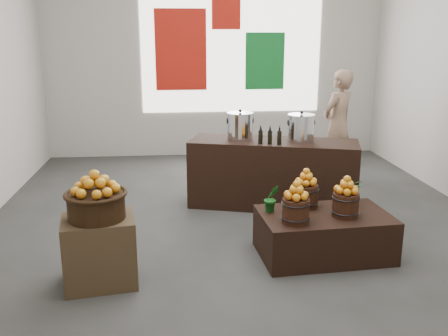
{
  "coord_description": "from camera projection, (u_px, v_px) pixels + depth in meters",
  "views": [
    {
      "loc": [
        -0.72,
        -5.55,
        2.17
      ],
      "look_at": [
        -0.21,
        -0.4,
        0.78
      ],
      "focal_mm": 40.0,
      "sensor_mm": 36.0,
      "label": 1
    }
  ],
  "objects": [
    {
      "name": "back_opening",
      "position": [
        232.0,
        44.0,
        8.82
      ],
      "size": [
        3.2,
        0.02,
        2.4
      ],
      "primitive_type": "cube",
      "color": "white",
      "rests_on": "back_wall"
    },
    {
      "name": "display_table",
      "position": [
        324.0,
        235.0,
        5.01
      ],
      "size": [
        1.33,
        0.88,
        0.44
      ],
      "primitive_type": "cube",
      "rotation": [
        0.0,
        0.0,
        0.07
      ],
      "color": "black",
      "rests_on": "ground"
    },
    {
      "name": "deco_red_left",
      "position": [
        181.0,
        50.0,
        8.75
      ],
      "size": [
        0.9,
        0.04,
        1.4
      ],
      "primitive_type": "cube",
      "color": "#B6190E",
      "rests_on": "back_wall"
    },
    {
      "name": "apple_bucket_front_left",
      "position": [
        296.0,
        211.0,
        4.7
      ],
      "size": [
        0.26,
        0.26,
        0.24
      ],
      "primitive_type": "cylinder",
      "color": "#35180E",
      "rests_on": "display_table"
    },
    {
      "name": "apples_in_bucket_front_left",
      "position": [
        296.0,
        190.0,
        4.64
      ],
      "size": [
        0.19,
        0.19,
        0.17
      ],
      "primitive_type": null,
      "color": "#AA2005",
      "rests_on": "apple_bucket_front_left"
    },
    {
      "name": "wicker_basket",
      "position": [
        96.0,
        206.0,
        4.32
      ],
      "size": [
        0.49,
        0.49,
        0.22
      ],
      "primitive_type": "cylinder",
      "color": "black",
      "rests_on": "crate"
    },
    {
      "name": "shopper",
      "position": [
        338.0,
        125.0,
        7.61
      ],
      "size": [
        0.73,
        0.68,
        1.67
      ],
      "primitive_type": "imported",
      "rotation": [
        0.0,
        0.0,
        3.78
      ],
      "color": "#8C6D56",
      "rests_on": "ground"
    },
    {
      "name": "apples_in_basket",
      "position": [
        95.0,
        182.0,
        4.26
      ],
      "size": [
        0.39,
        0.39,
        0.21
      ],
      "primitive_type": null,
      "color": "#AA2005",
      "rests_on": "wicker_basket"
    },
    {
      "name": "herb_garnish_left",
      "position": [
        271.0,
        198.0,
        4.99
      ],
      "size": [
        0.18,
        0.16,
        0.28
      ],
      "primitive_type": "imported",
      "rotation": [
        0.0,
        0.0,
        0.27
      ],
      "color": "#135B18",
      "rests_on": "display_table"
    },
    {
      "name": "apple_bucket_rear",
      "position": [
        305.0,
        196.0,
        5.13
      ],
      "size": [
        0.26,
        0.26,
        0.24
      ],
      "primitive_type": "cylinder",
      "color": "#35180E",
      "rests_on": "display_table"
    },
    {
      "name": "back_wall",
      "position": [
        215.0,
        44.0,
        8.81
      ],
      "size": [
        6.0,
        0.04,
        4.0
      ],
      "primitive_type": "cube",
      "color": "#B0ABA2",
      "rests_on": "ground"
    },
    {
      "name": "herb_garnish_right",
      "position": [
        349.0,
        191.0,
        5.2
      ],
      "size": [
        0.28,
        0.25,
        0.28
      ],
      "primitive_type": "imported",
      "rotation": [
        0.0,
        0.0,
        -0.1
      ],
      "color": "#135B18",
      "rests_on": "display_table"
    },
    {
      "name": "apples_in_bucket_front_right",
      "position": [
        347.0,
        185.0,
        4.81
      ],
      "size": [
        0.19,
        0.19,
        0.17
      ],
      "primitive_type": null,
      "color": "#AA2005",
      "rests_on": "apple_bucket_front_right"
    },
    {
      "name": "deco_red_upper",
      "position": [
        226.0,
        14.0,
        8.67
      ],
      "size": [
        0.5,
        0.04,
        0.5
      ],
      "primitive_type": "cube",
      "color": "#B6190E",
      "rests_on": "back_wall"
    },
    {
      "name": "counter",
      "position": [
        273.0,
        174.0,
        6.42
      ],
      "size": [
        2.22,
        1.24,
        0.86
      ],
      "primitive_type": "cube",
      "rotation": [
        0.0,
        0.0,
        -0.29
      ],
      "color": "black",
      "rests_on": "ground"
    },
    {
      "name": "stock_pot_left",
      "position": [
        240.0,
        127.0,
        6.35
      ],
      "size": [
        0.33,
        0.33,
        0.33
      ],
      "primitive_type": "cylinder",
      "color": "silver",
      "rests_on": "counter"
    },
    {
      "name": "oil_cruets",
      "position": [
        272.0,
        135.0,
        6.08
      ],
      "size": [
        0.24,
        0.12,
        0.24
      ],
      "primitive_type": null,
      "rotation": [
        0.0,
        0.0,
        -0.29
      ],
      "color": "black",
      "rests_on": "counter"
    },
    {
      "name": "ground",
      "position": [
        239.0,
        221.0,
        5.97
      ],
      "size": [
        7.0,
        7.0,
        0.0
      ],
      "primitive_type": "plane",
      "color": "#3B3A38",
      "rests_on": "ground"
    },
    {
      "name": "apple_bucket_front_right",
      "position": [
        346.0,
        205.0,
        4.86
      ],
      "size": [
        0.26,
        0.26,
        0.24
      ],
      "primitive_type": "cylinder",
      "color": "#35180E",
      "rests_on": "display_table"
    },
    {
      "name": "deco_green_right",
      "position": [
        265.0,
        61.0,
        8.95
      ],
      "size": [
        0.7,
        0.04,
        1.0
      ],
      "primitive_type": "cube",
      "color": "#106C27",
      "rests_on": "back_wall"
    },
    {
      "name": "stock_pot_center",
      "position": [
        301.0,
        129.0,
        6.21
      ],
      "size": [
        0.33,
        0.33,
        0.33
      ],
      "primitive_type": "cylinder",
      "color": "silver",
      "rests_on": "counter"
    },
    {
      "name": "apples_in_bucket_rear",
      "position": [
        306.0,
        177.0,
        5.08
      ],
      "size": [
        0.19,
        0.19,
        0.17
      ],
      "primitive_type": null,
      "color": "#AA2005",
      "rests_on": "apple_bucket_rear"
    },
    {
      "name": "crate",
      "position": [
        100.0,
        251.0,
        4.43
      ],
      "size": [
        0.69,
        0.6,
        0.62
      ],
      "primitive_type": "cube",
      "rotation": [
        0.0,
        0.0,
        0.16
      ],
      "color": "brown",
      "rests_on": "ground"
    }
  ]
}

